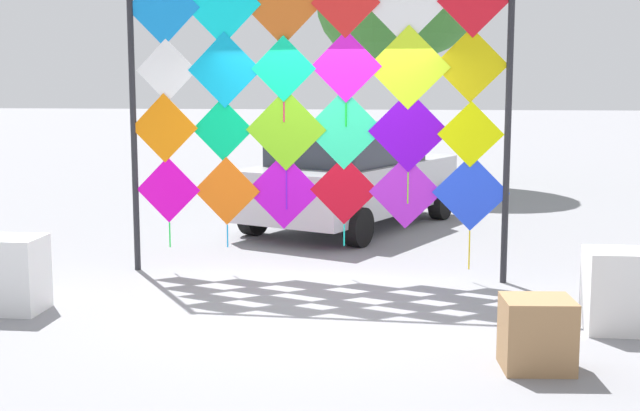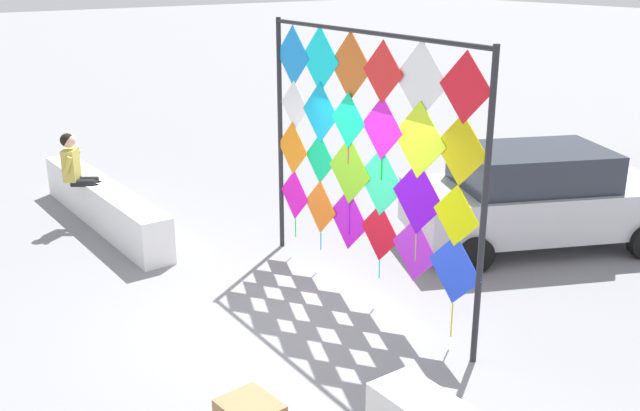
# 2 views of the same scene
# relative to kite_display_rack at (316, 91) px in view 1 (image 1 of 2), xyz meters

# --- Properties ---
(ground) EXTENTS (120.00, 120.00, 0.00)m
(ground) POSITION_rel_kite_display_rack_xyz_m (0.10, -1.27, -2.05)
(ground) COLOR gray
(kite_display_rack) EXTENTS (4.23, 0.23, 3.46)m
(kite_display_rack) POSITION_rel_kite_display_rack_xyz_m (0.00, 0.00, 0.00)
(kite_display_rack) COLOR #232328
(kite_display_rack) RESTS_ON ground
(parked_car) EXTENTS (3.20, 4.30, 1.53)m
(parked_car) POSITION_rel_kite_display_rack_xyz_m (0.13, 3.30, -1.27)
(parked_car) COLOR #B7B7BC
(parked_car) RESTS_ON ground
(cardboard_box_large) EXTENTS (0.56, 0.49, 0.55)m
(cardboard_box_large) POSITION_rel_kite_display_rack_xyz_m (2.03, -2.92, -1.78)
(cardboard_box_large) COLOR #9E754C
(cardboard_box_large) RESTS_ON ground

